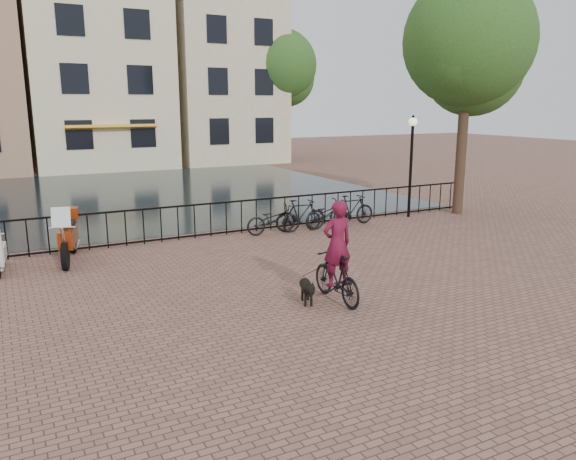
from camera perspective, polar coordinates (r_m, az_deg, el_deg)
name	(u,v)px	position (r m, az deg, el deg)	size (l,w,h in m)	color
ground	(366,329)	(10.21, 7.94, -9.92)	(100.00, 100.00, 0.00)	brown
canal_water	(139,193)	(25.83, -14.89, 3.63)	(20.00, 20.00, 0.00)	black
railing	(211,220)	(16.92, -7.87, 1.02)	(20.00, 0.05, 1.02)	black
canal_house_mid	(94,70)	(38.15, -19.11, 15.09)	(8.00, 9.50, 11.80)	beige
canal_house_right	(215,62)	(40.25, -7.40, 16.58)	(7.00, 9.00, 13.30)	#C2AE90
tree_near_right	(469,41)	(21.08, 17.88, 17.80)	(4.48, 4.48, 8.24)	black
tree_far_right	(281,65)	(38.89, -0.74, 16.37)	(4.76, 4.76, 8.76)	black
lamp_post	(412,149)	(19.91, 12.45, 8.05)	(0.30, 0.30, 3.45)	black
cyclist	(337,258)	(11.20, 4.99, -2.81)	(0.77, 1.78, 2.42)	black
dog	(307,290)	(11.25, 1.93, -6.16)	(0.50, 0.83, 0.53)	black
motorcycle	(68,230)	(15.13, -21.47, -0.03)	(1.01, 2.28, 1.59)	maroon
parked_bike_0	(273,220)	(17.07, -1.48, 1.06)	(0.60, 1.72, 0.90)	black
parked_bike_1	(301,215)	(17.50, 1.31, 1.51)	(0.47, 1.66, 1.00)	black
parked_bike_2	(327,214)	(17.97, 3.96, 1.63)	(0.60, 1.72, 0.90)	black
parked_bike_3	(352,210)	(18.47, 6.48, 2.04)	(0.47, 1.66, 1.00)	black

